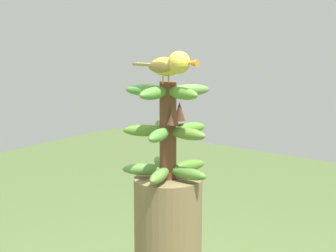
{
  "coord_description": "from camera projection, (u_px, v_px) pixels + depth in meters",
  "views": [
    {
      "loc": [
        -1.35,
        -1.03,
        1.41
      ],
      "look_at": [
        0.0,
        0.0,
        1.09
      ],
      "focal_mm": 58.44,
      "sensor_mm": 36.0,
      "label": 1
    }
  ],
  "objects": [
    {
      "name": "banana_bunch",
      "position": [
        168.0,
        130.0,
        1.72
      ],
      "size": [
        0.29,
        0.28,
        0.31
      ],
      "color": "brown",
      "rests_on": "banana_tree"
    },
    {
      "name": "perched_bird",
      "position": [
        172.0,
        65.0,
        1.63
      ],
      "size": [
        0.07,
        0.23,
        0.1
      ],
      "color": "#C68933",
      "rests_on": "banana_bunch"
    }
  ]
}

